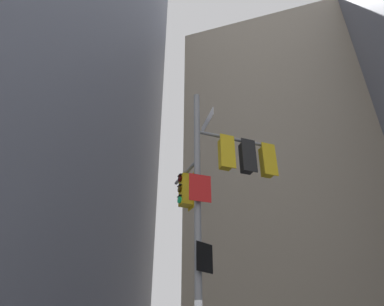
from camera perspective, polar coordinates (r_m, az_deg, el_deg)
The scene contains 3 objects.
building_tower_left at distance 30.48m, azimuth -28.14°, elevation 15.25°, with size 17.83×17.83×42.86m, color slate.
building_mid_block at distance 33.32m, azimuth 16.69°, elevation -5.82°, with size 16.25×16.25×29.07m, color tan.
signal_pole_assembly at distance 10.17m, azimuth 4.65°, elevation -5.47°, with size 3.37×2.11×8.77m.
Camera 1 is at (2.56, -8.44, 1.41)m, focal length 32.13 mm.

